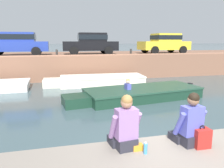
# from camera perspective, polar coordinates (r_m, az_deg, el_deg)

# --- Properties ---
(ground_plane) EXTENTS (400.00, 400.00, 0.00)m
(ground_plane) POSITION_cam_1_polar(r_m,az_deg,el_deg) (9.75, -0.96, -4.68)
(ground_plane) COLOR #3D5156
(far_quay_wall) EXTENTS (60.00, 6.00, 1.69)m
(far_quay_wall) POSITION_cam_1_polar(r_m,az_deg,el_deg) (17.84, -6.97, 5.26)
(far_quay_wall) COLOR brown
(far_quay_wall) RESTS_ON ground
(far_wall_coping) EXTENTS (60.00, 0.24, 0.08)m
(far_wall_coping) POSITION_cam_1_polar(r_m,az_deg,el_deg) (14.91, -5.74, 7.54)
(far_wall_coping) COLOR #9F6C52
(far_wall_coping) RESTS_ON far_quay_wall
(boat_moored_central_cream) EXTENTS (6.10, 2.02, 0.56)m
(boat_moored_central_cream) POSITION_cam_1_polar(r_m,az_deg,el_deg) (13.44, -3.60, 0.94)
(boat_moored_central_cream) COLOR silver
(boat_moored_central_cream) RESTS_ON ground
(motorboat_passing) EXTENTS (6.63, 2.83, 0.99)m
(motorboat_passing) POSITION_cam_1_polar(r_m,az_deg,el_deg) (10.29, 6.83, -2.47)
(motorboat_passing) COLOR #193828
(motorboat_passing) RESTS_ON ground
(car_leftmost_blue) EXTENTS (4.18, 1.99, 1.54)m
(car_leftmost_blue) POSITION_cam_1_polar(r_m,az_deg,el_deg) (16.18, -23.50, 9.82)
(car_leftmost_blue) COLOR #233893
(car_leftmost_blue) RESTS_ON far_quay_wall
(car_left_inner_black) EXTENTS (3.90, 2.06, 1.54)m
(car_left_inner_black) POSITION_cam_1_polar(r_m,az_deg,el_deg) (16.12, -5.57, 10.68)
(car_left_inner_black) COLOR black
(car_left_inner_black) RESTS_ON far_quay_wall
(car_centre_yellow) EXTENTS (3.86, 2.05, 1.54)m
(car_centre_yellow) POSITION_cam_1_polar(r_m,az_deg,el_deg) (17.89, 13.52, 10.47)
(car_centre_yellow) COLOR yellow
(car_centre_yellow) RESTS_ON far_quay_wall
(mooring_bollard_mid) EXTENTS (0.15, 0.15, 0.45)m
(mooring_bollard_mid) POSITION_cam_1_polar(r_m,az_deg,el_deg) (14.89, -14.23, 8.02)
(mooring_bollard_mid) COLOR #2D2B28
(mooring_bollard_mid) RESTS_ON far_quay_wall
(mooring_bollard_east) EXTENTS (0.15, 0.15, 0.45)m
(mooring_bollard_east) POSITION_cam_1_polar(r_m,az_deg,el_deg) (15.70, 4.95, 8.46)
(mooring_bollard_east) COLOR #2D2B28
(mooring_bollard_east) RESTS_ON far_quay_wall
(person_seated_left) EXTENTS (0.56, 0.56, 0.96)m
(person_seated_left) POSITION_cam_1_polar(r_m,az_deg,el_deg) (3.82, 3.45, -11.29)
(person_seated_left) COLOR #282833
(person_seated_left) RESTS_ON near_quay
(person_seated_right) EXTENTS (0.56, 0.56, 0.96)m
(person_seated_right) POSITION_cam_1_polar(r_m,az_deg,el_deg) (4.19, 19.63, -9.89)
(person_seated_right) COLOR #282833
(person_seated_right) RESTS_ON near_quay
(bottle_drink) EXTENTS (0.06, 0.06, 0.20)m
(bottle_drink) POSITION_cam_1_polar(r_m,az_deg,el_deg) (3.78, 8.73, -16.27)
(bottle_drink) COLOR #3F8CCC
(bottle_drink) RESTS_ON near_quay
(backpack_on_ledge) EXTENTS (0.28, 0.24, 0.41)m
(backpack_on_ledge) POSITION_cam_1_polar(r_m,az_deg,el_deg) (4.23, 22.23, -12.90)
(backpack_on_ledge) COLOR #A5231E
(backpack_on_ledge) RESTS_ON near_quay
(snack_bag) EXTENTS (0.18, 0.12, 0.10)m
(snack_bag) POSITION_cam_1_polar(r_m,az_deg,el_deg) (3.90, 6.71, -16.05)
(snack_bag) COLOR orange
(snack_bag) RESTS_ON near_quay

